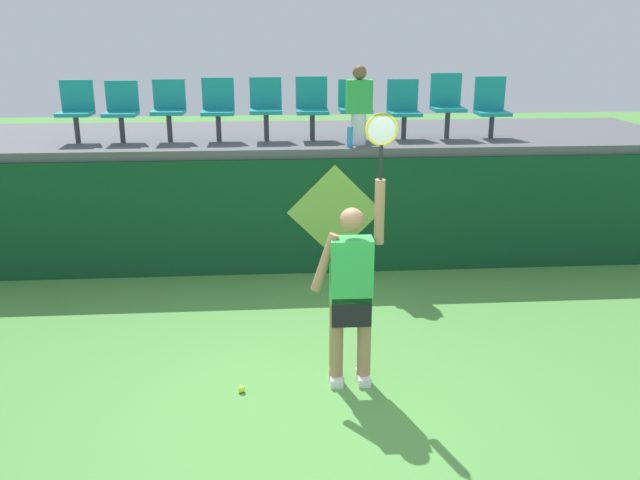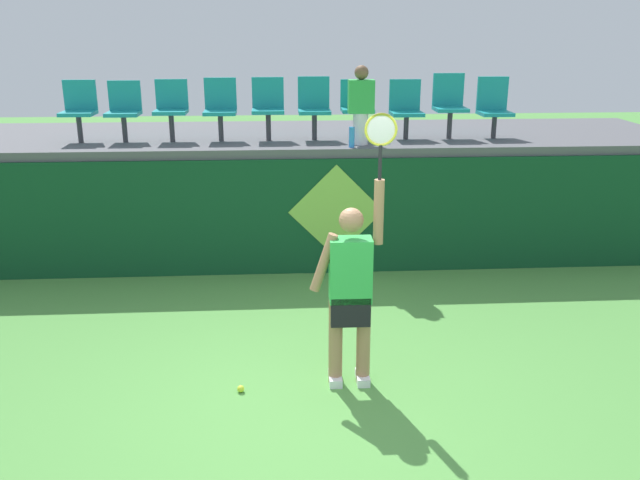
# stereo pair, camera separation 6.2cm
# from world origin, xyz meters

# --- Properties ---
(ground_plane) EXTENTS (40.00, 40.00, 0.00)m
(ground_plane) POSITION_xyz_m (0.00, 0.00, 0.00)
(ground_plane) COLOR #519342
(court_back_wall) EXTENTS (11.35, 0.20, 1.57)m
(court_back_wall) POSITION_xyz_m (0.00, 3.50, 0.78)
(court_back_wall) COLOR #0F4223
(court_back_wall) RESTS_ON ground_plane
(spectator_platform) EXTENTS (11.35, 2.70, 0.12)m
(spectator_platform) POSITION_xyz_m (0.00, 4.80, 1.63)
(spectator_platform) COLOR #56565B
(spectator_platform) RESTS_ON court_back_wall
(tennis_player) EXTENTS (0.75, 0.26, 2.53)m
(tennis_player) POSITION_xyz_m (0.46, 0.47, 0.96)
(tennis_player) COLOR white
(tennis_player) RESTS_ON ground_plane
(tennis_ball) EXTENTS (0.07, 0.07, 0.07)m
(tennis_ball) POSITION_xyz_m (-0.56, 0.35, 0.03)
(tennis_ball) COLOR #D1E533
(tennis_ball) RESTS_ON ground_plane
(water_bottle) EXTENTS (0.07, 0.07, 0.27)m
(water_bottle) POSITION_xyz_m (0.79, 3.57, 1.82)
(water_bottle) COLOR #338CE5
(water_bottle) RESTS_ON spectator_platform
(stadium_chair_0) EXTENTS (0.44, 0.42, 0.82)m
(stadium_chair_0) POSITION_xyz_m (-2.86, 4.26, 2.15)
(stadium_chair_0) COLOR #38383D
(stadium_chair_0) RESTS_ON spectator_platform
(stadium_chair_1) EXTENTS (0.44, 0.42, 0.81)m
(stadium_chair_1) POSITION_xyz_m (-2.26, 4.26, 2.14)
(stadium_chair_1) COLOR #38383D
(stadium_chair_1) RESTS_ON spectator_platform
(stadium_chair_2) EXTENTS (0.44, 0.42, 0.83)m
(stadium_chair_2) POSITION_xyz_m (-1.62, 4.26, 2.16)
(stadium_chair_2) COLOR #38383D
(stadium_chair_2) RESTS_ON spectator_platform
(stadium_chair_3) EXTENTS (0.44, 0.42, 0.84)m
(stadium_chair_3) POSITION_xyz_m (-0.96, 4.26, 2.16)
(stadium_chair_3) COLOR #38383D
(stadium_chair_3) RESTS_ON spectator_platform
(stadium_chair_4) EXTENTS (0.44, 0.42, 0.85)m
(stadium_chair_4) POSITION_xyz_m (-0.30, 4.26, 2.16)
(stadium_chair_4) COLOR #38383D
(stadium_chair_4) RESTS_ON spectator_platform
(stadium_chair_5) EXTENTS (0.44, 0.42, 0.85)m
(stadium_chair_5) POSITION_xyz_m (0.34, 4.26, 2.16)
(stadium_chair_5) COLOR #38383D
(stadium_chair_5) RESTS_ON spectator_platform
(stadium_chair_6) EXTENTS (0.44, 0.42, 0.81)m
(stadium_chair_6) POSITION_xyz_m (0.93, 4.26, 2.15)
(stadium_chair_6) COLOR #38383D
(stadium_chair_6) RESTS_ON spectator_platform
(stadium_chair_7) EXTENTS (0.44, 0.42, 0.81)m
(stadium_chair_7) POSITION_xyz_m (1.62, 4.26, 2.12)
(stadium_chair_7) COLOR #38383D
(stadium_chair_7) RESTS_ON spectator_platform
(stadium_chair_8) EXTENTS (0.44, 0.42, 0.89)m
(stadium_chair_8) POSITION_xyz_m (2.24, 4.26, 2.18)
(stadium_chair_8) COLOR #38383D
(stadium_chair_8) RESTS_ON spectator_platform
(stadium_chair_9) EXTENTS (0.44, 0.42, 0.84)m
(stadium_chair_9) POSITION_xyz_m (2.88, 4.27, 2.13)
(stadium_chair_9) COLOR #38383D
(stadium_chair_9) RESTS_ON spectator_platform
(spectator_0) EXTENTS (0.34, 0.20, 1.04)m
(spectator_0) POSITION_xyz_m (0.93, 3.79, 2.22)
(spectator_0) COLOR white
(spectator_0) RESTS_ON spectator_platform
(wall_signage_mount) EXTENTS (1.27, 0.01, 1.50)m
(wall_signage_mount) POSITION_xyz_m (0.58, 3.39, 0.00)
(wall_signage_mount) COLOR #0F4223
(wall_signage_mount) RESTS_ON ground_plane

